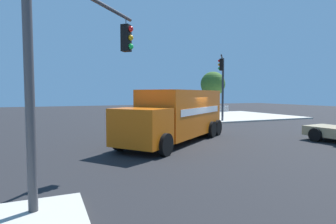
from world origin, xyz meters
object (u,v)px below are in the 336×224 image
traffic_light_primary (77,51)px  shade_tree_near (213,84)px  pedestrian_near_corner (211,106)px  traffic_light_secondary (222,79)px  delivery_truck (177,115)px

traffic_light_primary → shade_tree_near: size_ratio=1.02×
pedestrian_near_corner → shade_tree_near: size_ratio=0.32×
traffic_light_secondary → pedestrian_near_corner: (-4.16, -8.24, -2.90)m
traffic_light_primary → pedestrian_near_corner: traffic_light_primary is taller
shade_tree_near → traffic_light_secondary: bearing=61.3°
pedestrian_near_corner → shade_tree_near: shade_tree_near is taller
traffic_light_secondary → delivery_truck: bearing=41.5°
delivery_truck → pedestrian_near_corner: delivery_truck is taller
delivery_truck → shade_tree_near: size_ratio=1.53×
pedestrian_near_corner → shade_tree_near: bearing=-129.5°
traffic_light_secondary → shade_tree_near: (-5.20, -9.50, -0.07)m
delivery_truck → traffic_light_primary: traffic_light_primary is taller
traffic_light_primary → shade_tree_near: traffic_light_primary is taller
delivery_truck → shade_tree_near: shade_tree_near is taller
traffic_light_primary → traffic_light_secondary: size_ratio=0.94×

